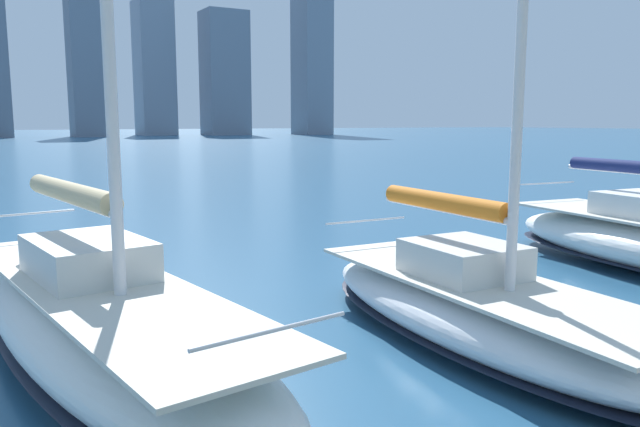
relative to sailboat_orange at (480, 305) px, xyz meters
The scene contains 2 objects.
sailboat_orange is the anchor object (origin of this frame).
sailboat_tan 5.83m from the sailboat_orange, 17.39° to the right, with size 3.69×9.69×10.86m.
Camera 1 is at (4.66, 1.15, 3.58)m, focal length 35.00 mm.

